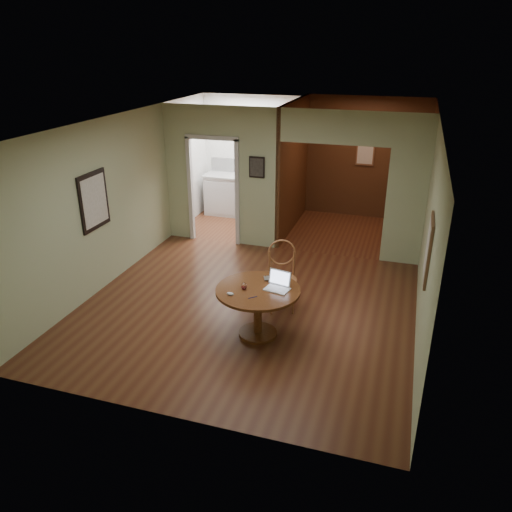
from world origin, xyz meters
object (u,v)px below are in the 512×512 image
(open_laptop, at_px, (278,284))
(dining_table, at_px, (258,301))
(closed_laptop, at_px, (276,280))
(chair, at_px, (282,272))

(open_laptop, bearing_deg, dining_table, -142.35)
(open_laptop, bearing_deg, closed_laptop, 124.58)
(chair, distance_m, closed_laptop, 0.57)
(dining_table, bearing_deg, chair, 83.35)
(chair, xyz_separation_m, closed_laptop, (0.06, -0.56, 0.13))
(chair, height_order, closed_laptop, chair)
(open_laptop, distance_m, closed_laptop, 0.22)
(dining_table, xyz_separation_m, chair, (0.10, 0.88, 0.07))
(chair, bearing_deg, open_laptop, -97.02)
(closed_laptop, bearing_deg, dining_table, -139.68)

